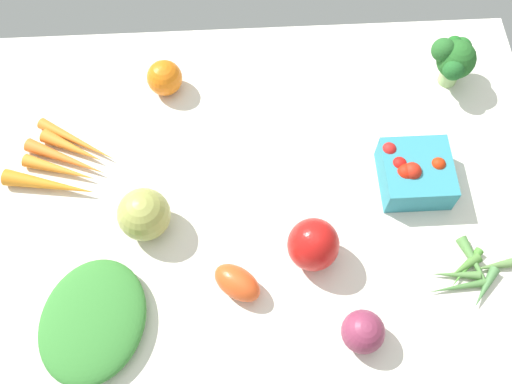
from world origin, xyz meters
TOP-DOWN VIEW (x-y plane):
  - tablecloth at (0.00, 0.00)cm, footprint 104.00×76.00cm
  - okra_pile at (-33.97, 15.75)cm, footprint 14.95×12.42cm
  - leafy_greens_clump at (26.13, 20.77)cm, footprint 20.11×23.02cm
  - berry_basket at (-27.14, -1.66)cm, footprint 11.67×11.67cm
  - carrot_bunch at (33.47, -7.70)cm, footprint 19.62×17.27cm
  - heirloom_tomato_green at (18.45, 4.31)cm, footprint 8.71×8.71cm
  - heirloom_tomato_orange at (15.72, -23.91)cm, footprint 6.60×6.60cm
  - broccoli_head at (-37.44, -23.17)cm, footprint 8.41×9.07cm
  - red_onion_center at (-14.74, 24.88)cm, footprint 6.61×6.61cm
  - bell_pepper_red at (-8.47, 11.13)cm, footprint 9.75×9.75cm
  - roma_tomato at (3.79, 16.00)cm, footprint 9.38×8.78cm

SIDE VIEW (x-z plane):
  - tablecloth at x=0.00cm, z-range 0.00..2.00cm
  - okra_pile at x=-33.97cm, z-range 1.88..3.80cm
  - carrot_bunch at x=33.47cm, z-range 1.80..4.75cm
  - leafy_greens_clump at x=26.13cm, z-range 2.00..6.14cm
  - roma_tomato at x=3.79cm, z-range 2.00..6.85cm
  - berry_basket at x=-27.14cm, z-range 1.66..8.71cm
  - heirloom_tomato_orange at x=15.72cm, z-range 2.00..8.60cm
  - red_onion_center at x=-14.74cm, z-range 2.00..8.61cm
  - heirloom_tomato_green at x=18.45cm, z-range 2.00..10.71cm
  - bell_pepper_red at x=-8.47cm, z-range 2.00..11.47cm
  - broccoli_head at x=-37.44cm, z-range 3.23..13.47cm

